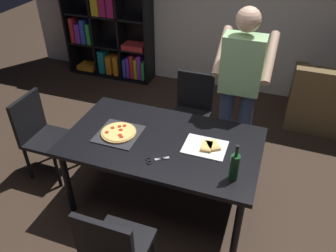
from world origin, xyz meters
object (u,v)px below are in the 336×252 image
Objects in this scene: chair_far_side at (192,107)px; kitchen_scissors at (153,160)px; dining_table at (162,146)px; pepperoni_pizza_on_tray at (119,133)px; person_serving_pizza at (240,85)px; wine_bottle at (234,167)px; bookshelf at (110,19)px; chair_near_camera at (114,248)px; chair_left_end at (40,132)px.

chair_far_side is 4.74× the size of kitchen_scissors.
dining_table is 4.55× the size of pepperoni_pizza_on_tray.
person_serving_pizza reaches higher than pepperoni_pizza_on_tray.
kitchen_scissors is (-0.64, -0.01, -0.11)m from wine_bottle.
bookshelf is 3.58m from wine_bottle.
chair_near_camera reaches higher than pepperoni_pizza_on_tray.
kitchen_scissors is (0.42, -0.23, -0.01)m from pepperoni_pizza_on_tray.
dining_table is 0.41m from pepperoni_pizza_on_tray.
chair_far_side is at bearing 156.99° from person_serving_pizza.
pepperoni_pizza_on_tray is at bearing 113.18° from chair_near_camera.
bookshelf is at bearing 117.38° from chair_near_camera.
chair_near_camera is 4.74× the size of kitchen_scissors.
chair_near_camera is 1.00× the size of chair_far_side.
person_serving_pizza is 9.21× the size of kitchen_scissors.
chair_far_side is 1.46m from wine_bottle.
bookshelf is (-1.74, 2.38, 0.25)m from dining_table.
chair_far_side is at bearing 118.26° from wine_bottle.
dining_table is 0.29m from kitchen_scissors.
bookshelf reaches higher than chair_near_camera.
bookshelf is at bearing 99.52° from chair_left_end.
chair_left_end is 0.46× the size of bookshelf.
kitchen_scissors is (1.77, -2.66, -0.17)m from bookshelf.
person_serving_pizza is 5.54× the size of wine_bottle.
chair_near_camera is at bearing -106.64° from person_serving_pizza.
chair_far_side is 2.27m from bookshelf.
wine_bottle reaches higher than dining_table.
chair_left_end reaches higher than kitchen_scissors.
chair_left_end is at bearing -157.82° from person_serving_pizza.
wine_bottle is (2.01, -0.27, 0.36)m from chair_left_end.
bookshelf is at bearing 118.90° from pepperoni_pizza_on_tray.
person_serving_pizza is at bearing 64.72° from kitchen_scissors.
bookshelf reaches higher than chair_left_end.
bookshelf is (-1.74, 3.36, 0.42)m from chair_near_camera.
chair_far_side is at bearing -38.87° from bookshelf.
chair_near_camera is 1.96m from chair_far_side.
chair_far_side reaches higher than dining_table.
pepperoni_pizza_on_tray is (-0.40, -0.05, 0.08)m from dining_table.
person_serving_pizza is 1.24m from pepperoni_pizza_on_tray.
person_serving_pizza is 1.17m from kitchen_scissors.
chair_far_side reaches higher than kitchen_scissors.
wine_bottle is (0.67, 0.71, 0.36)m from chair_near_camera.
chair_far_side is at bearing 69.01° from pepperoni_pizza_on_tray.
bookshelf is 2.78m from pepperoni_pizza_on_tray.
person_serving_pizza is at bearing -35.70° from bookshelf.
bookshelf is 10.26× the size of kitchen_scissors.
person_serving_pizza is (2.26, -1.62, 0.07)m from bookshelf.
person_serving_pizza is at bearing 55.61° from dining_table.
bookshelf is at bearing 126.15° from dining_table.
person_serving_pizza reaches higher than chair_left_end.
person_serving_pizza is at bearing 22.18° from chair_left_end.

